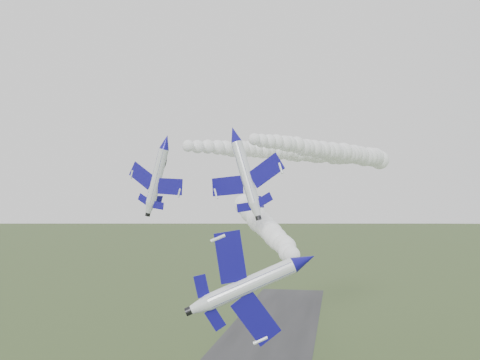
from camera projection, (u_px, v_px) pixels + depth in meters
name	position (u px, v px, depth m)	size (l,w,h in m)	color
jet_lead	(305.00, 260.00, 49.88)	(5.48, 12.95, 10.01)	white
smoke_trail_jet_lead	(259.00, 220.00, 89.62)	(4.73, 72.60, 4.73)	white
jet_pair_left	(165.00, 142.00, 75.28)	(9.66, 11.62, 3.87)	white
smoke_trail_jet_pair_left	(289.00, 152.00, 108.65)	(4.49, 71.93, 4.49)	white
jet_pair_right	(234.00, 134.00, 74.29)	(10.98, 13.32, 4.40)	white
smoke_trail_jet_pair_right	(333.00, 152.00, 109.39)	(4.90, 73.57, 4.90)	white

